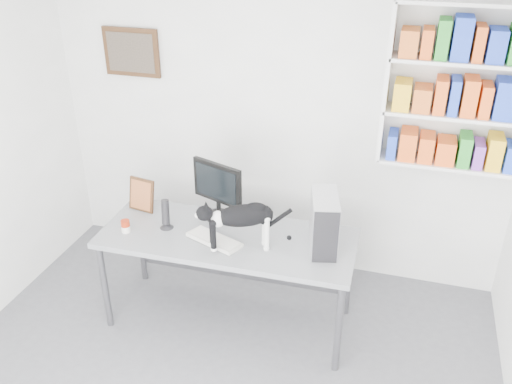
% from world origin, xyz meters
% --- Properties ---
extents(room, '(4.01, 4.01, 2.70)m').
position_xyz_m(room, '(0.00, 0.00, 1.35)').
color(room, '#5E5E63').
rests_on(room, ground).
extents(bookshelf, '(1.03, 0.28, 1.24)m').
position_xyz_m(bookshelf, '(1.40, 1.85, 1.85)').
color(bookshelf, silver).
rests_on(bookshelf, room).
extents(wall_art, '(0.52, 0.04, 0.42)m').
position_xyz_m(wall_art, '(-1.30, 1.97, 1.90)').
color(wall_art, '#4A2E17').
rests_on(wall_art, room).
extents(desk, '(1.96, 0.80, 0.81)m').
position_xyz_m(desk, '(-0.11, 1.01, 0.41)').
color(desk, gray).
rests_on(desk, room).
extents(monitor, '(0.51, 0.36, 0.49)m').
position_xyz_m(monitor, '(-0.27, 1.26, 1.05)').
color(monitor, black).
rests_on(monitor, desk).
extents(keyboard, '(0.46, 0.31, 0.03)m').
position_xyz_m(keyboard, '(-0.18, 0.91, 0.83)').
color(keyboard, beige).
rests_on(keyboard, desk).
extents(pc_tower, '(0.28, 0.45, 0.41)m').
position_xyz_m(pc_tower, '(0.61, 1.08, 1.02)').
color(pc_tower, silver).
rests_on(pc_tower, desk).
extents(speaker, '(0.13, 0.13, 0.25)m').
position_xyz_m(speaker, '(-0.60, 0.99, 0.93)').
color(speaker, black).
rests_on(speaker, desk).
extents(leaning_print, '(0.24, 0.13, 0.28)m').
position_xyz_m(leaning_print, '(-0.91, 1.20, 0.95)').
color(leaning_print, '#4A2E17').
rests_on(leaning_print, desk).
extents(soup_can, '(0.08, 0.08, 0.10)m').
position_xyz_m(soup_can, '(-0.88, 0.85, 0.86)').
color(soup_can, '#A5270E').
rests_on(soup_can, desk).
extents(cat, '(0.63, 0.42, 0.38)m').
position_xyz_m(cat, '(0.05, 0.87, 1.00)').
color(cat, black).
rests_on(cat, desk).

